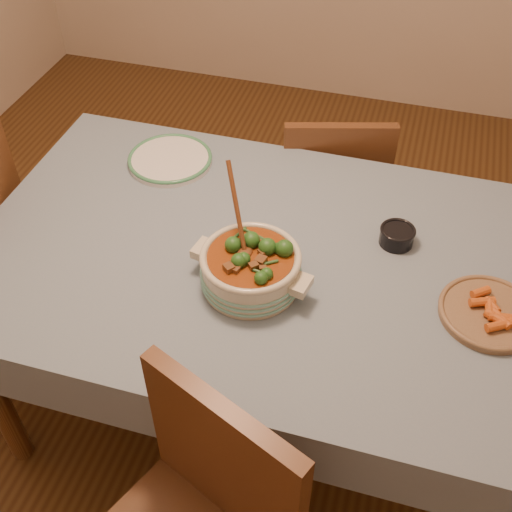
{
  "coord_description": "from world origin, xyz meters",
  "views": [
    {
      "loc": [
        0.36,
        -1.28,
        2.04
      ],
      "look_at": [
        0.02,
        -0.11,
        0.85
      ],
      "focal_mm": 45.0,
      "sensor_mm": 36.0,
      "label": 1
    }
  ],
  "objects": [
    {
      "name": "chair_far",
      "position": [
        0.09,
        0.69,
        0.48
      ],
      "size": [
        0.48,
        0.48,
        0.84
      ],
      "rotation": [
        0.0,
        0.0,
        3.42
      ],
      "color": "#58321B",
      "rests_on": "floor"
    },
    {
      "name": "stew_casserole",
      "position": [
        0.01,
        -0.12,
        0.82
      ],
      "size": [
        0.35,
        0.31,
        0.32
      ],
      "rotation": [
        0.0,
        0.0,
        -0.2
      ],
      "color": "beige",
      "rests_on": "dining_table"
    },
    {
      "name": "dining_table",
      "position": [
        0.0,
        0.0,
        0.66
      ],
      "size": [
        1.68,
        1.08,
        0.76
      ],
      "color": "brown",
      "rests_on": "floor"
    },
    {
      "name": "condiment_bowl",
      "position": [
        0.37,
        0.15,
        0.79
      ],
      "size": [
        0.12,
        0.12,
        0.05
      ],
      "rotation": [
        0.0,
        0.0,
        -0.27
      ],
      "color": "black",
      "rests_on": "dining_table"
    },
    {
      "name": "white_plate",
      "position": [
        -0.41,
        0.34,
        0.77
      ],
      "size": [
        0.36,
        0.36,
        0.02
      ],
      "rotation": [
        0.0,
        0.0,
        -0.37
      ],
      "color": "silver",
      "rests_on": "dining_table"
    },
    {
      "name": "floor",
      "position": [
        0.0,
        0.0,
        0.0
      ],
      "size": [
        4.5,
        4.5,
        0.0
      ],
      "primitive_type": "plane",
      "color": "#432813",
      "rests_on": "ground"
    },
    {
      "name": "fried_plate",
      "position": [
        0.64,
        -0.06,
        0.77
      ],
      "size": [
        0.33,
        0.33,
        0.04
      ],
      "rotation": [
        0.0,
        0.0,
        0.33
      ],
      "color": "#86694A",
      "rests_on": "dining_table"
    }
  ]
}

